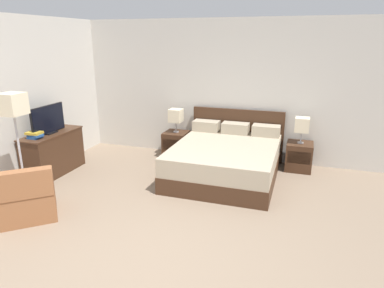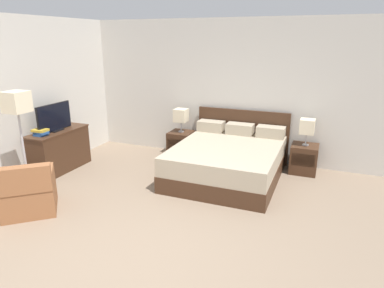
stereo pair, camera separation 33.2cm
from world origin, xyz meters
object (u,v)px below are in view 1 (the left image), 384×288
(book_small_top, at_px, (34,133))
(book_blue_cover, at_px, (35,135))
(table_lamp_right, at_px, (302,125))
(tv, at_px, (48,120))
(table_lamp_left, at_px, (176,116))
(book_red_cover, at_px, (35,137))
(floor_lamp, at_px, (14,113))
(dresser, at_px, (53,152))
(nightstand_right, at_px, (299,156))
(armchair_by_window, at_px, (28,198))
(nightstand_left, at_px, (176,144))
(bed, at_px, (226,159))

(book_small_top, bearing_deg, book_blue_cover, 0.00)
(table_lamp_right, distance_m, tv, 4.46)
(table_lamp_left, bearing_deg, book_red_cover, -132.50)
(floor_lamp, bearing_deg, book_blue_cover, 115.83)
(table_lamp_left, bearing_deg, dresser, -138.49)
(nightstand_right, relative_size, dresser, 0.43)
(book_red_cover, height_order, armchair_by_window, book_red_cover)
(floor_lamp, bearing_deg, nightstand_left, 61.45)
(bed, relative_size, nightstand_left, 4.07)
(floor_lamp, bearing_deg, dresser, 107.71)
(tv, relative_size, floor_lamp, 0.48)
(dresser, height_order, armchair_by_window, armchair_by_window)
(nightstand_right, bearing_deg, table_lamp_left, 179.97)
(dresser, bearing_deg, table_lamp_left, 41.51)
(table_lamp_left, relative_size, tv, 0.61)
(armchair_by_window, relative_size, floor_lamp, 0.60)
(table_lamp_left, xyz_separation_m, floor_lamp, (-1.42, -2.60, 0.49))
(tv, bearing_deg, table_lamp_left, 42.14)
(nightstand_left, height_order, book_red_cover, book_red_cover)
(bed, height_order, book_red_cover, bed)
(armchair_by_window, bearing_deg, book_blue_cover, 125.08)
(nightstand_right, bearing_deg, bed, -148.83)
(nightstand_right, height_order, table_lamp_right, table_lamp_right)
(table_lamp_left, xyz_separation_m, book_small_top, (-1.76, -1.92, -0.01))
(bed, xyz_separation_m, tv, (-2.96, -0.85, 0.67))
(nightstand_left, bearing_deg, book_small_top, -132.54)
(bed, xyz_separation_m, table_lamp_right, (1.21, 0.73, 0.54))
(table_lamp_left, bearing_deg, table_lamp_right, 0.00)
(nightstand_left, bearing_deg, table_lamp_left, 90.00)
(nightstand_right, height_order, tv, tv)
(nightstand_left, height_order, book_blue_cover, book_blue_cover)
(book_blue_cover, bearing_deg, table_lamp_right, 24.76)
(nightstand_left, relative_size, floor_lamp, 0.32)
(nightstand_right, height_order, book_small_top, book_small_top)
(book_small_top, relative_size, armchair_by_window, 0.24)
(tv, distance_m, book_blue_cover, 0.38)
(tv, bearing_deg, armchair_by_window, -61.77)
(nightstand_right, bearing_deg, tv, -159.22)
(floor_lamp, bearing_deg, bed, 35.47)
(tv, xyz_separation_m, armchair_by_window, (0.76, -1.41, -0.70))
(nightstand_left, xyz_separation_m, floor_lamp, (-1.42, -2.60, 1.09))
(table_lamp_right, height_order, dresser, table_lamp_right)
(book_blue_cover, bearing_deg, book_red_cover, 180.00)
(tv, height_order, book_blue_cover, tv)
(table_lamp_left, height_order, floor_lamp, floor_lamp)
(book_small_top, xyz_separation_m, floor_lamp, (0.35, -0.68, 0.50))
(table_lamp_right, height_order, book_blue_cover, table_lamp_right)
(dresser, xyz_separation_m, book_red_cover, (-0.01, -0.37, 0.38))
(nightstand_right, height_order, dresser, dresser)
(floor_lamp, bearing_deg, table_lamp_left, 61.46)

